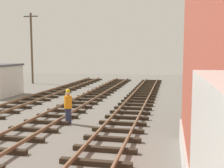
# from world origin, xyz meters

# --- Properties ---
(utility_pole_far) EXTENTS (1.80, 0.24, 8.41)m
(utility_pole_far) POSITION_xyz_m (-13.29, 27.12, 4.40)
(utility_pole_far) COLOR brown
(utility_pole_far) RESTS_ON ground
(track_worker_foreground) EXTENTS (0.40, 0.40, 1.87)m
(track_worker_foreground) POSITION_xyz_m (-2.13, 9.70, 0.93)
(track_worker_foreground) COLOR #262D4C
(track_worker_foreground) RESTS_ON ground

